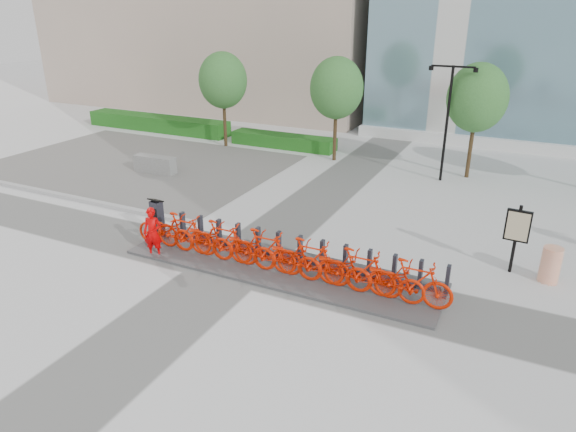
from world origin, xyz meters
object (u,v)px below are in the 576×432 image
at_px(worker_red, 153,233).
at_px(construction_barrel, 550,265).
at_px(bike_0, 165,230).
at_px(map_sign, 517,229).
at_px(jersey_barrier, 155,164).
at_px(kiosk, 157,218).

relative_size(worker_red, construction_barrel, 1.55).
height_order(bike_0, map_sign, map_sign).
bearing_deg(worker_red, map_sign, 2.86).
xyz_separation_m(worker_red, jersey_barrier, (-5.71, 6.98, -0.41)).
height_order(kiosk, jersey_barrier, kiosk).
distance_m(kiosk, map_sign, 11.14).
xyz_separation_m(bike_0, worker_red, (0.04, -0.63, 0.17)).
relative_size(jersey_barrier, map_sign, 0.99).
bearing_deg(jersey_barrier, construction_barrel, -13.91).
bearing_deg(kiosk, construction_barrel, 18.13).
bearing_deg(construction_barrel, bike_0, -164.79).
bearing_deg(worker_red, kiosk, 105.95).
xyz_separation_m(bike_0, map_sign, (10.09, 3.15, 0.74)).
xyz_separation_m(construction_barrel, map_sign, (-1.01, 0.13, 0.86)).
height_order(kiosk, map_sign, map_sign).
bearing_deg(construction_barrel, worker_red, -161.77).
relative_size(kiosk, worker_red, 0.85).
distance_m(bike_0, map_sign, 10.59).
height_order(bike_0, worker_red, worker_red).
distance_m(bike_0, worker_red, 0.65).
bearing_deg(bike_0, kiosk, 55.05).
height_order(worker_red, map_sign, map_sign).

